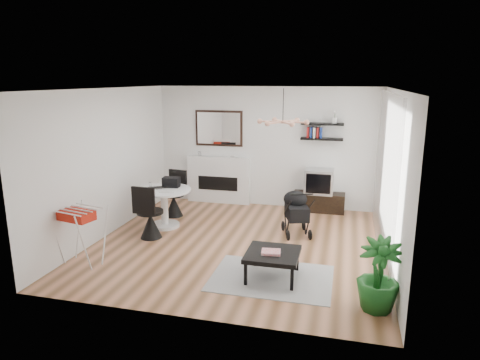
% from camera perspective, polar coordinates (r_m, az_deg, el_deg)
% --- Properties ---
extents(floor, '(5.00, 5.00, 0.00)m').
position_cam_1_polar(floor, '(7.70, -0.20, -8.47)').
color(floor, brown).
rests_on(floor, ground).
extents(ceiling, '(5.00, 5.00, 0.00)m').
position_cam_1_polar(ceiling, '(7.15, -0.22, 12.06)').
color(ceiling, white).
rests_on(ceiling, wall_back).
extents(wall_back, '(5.00, 0.00, 5.00)m').
position_cam_1_polar(wall_back, '(9.70, 3.47, 4.38)').
color(wall_back, white).
rests_on(wall_back, floor).
extents(wall_left, '(0.00, 5.00, 5.00)m').
position_cam_1_polar(wall_left, '(8.27, -17.24, 2.23)').
color(wall_left, white).
rests_on(wall_left, floor).
extents(wall_right, '(0.00, 5.00, 5.00)m').
position_cam_1_polar(wall_right, '(7.12, 19.68, 0.31)').
color(wall_right, white).
rests_on(wall_right, floor).
extents(sheer_curtain, '(0.04, 3.60, 2.60)m').
position_cam_1_polar(sheer_curtain, '(7.31, 18.76, 0.70)').
color(sheer_curtain, white).
rests_on(sheer_curtain, wall_right).
extents(fireplace, '(1.50, 0.17, 2.16)m').
position_cam_1_polar(fireplace, '(10.01, -2.86, 0.79)').
color(fireplace, white).
rests_on(fireplace, floor).
extents(shelf_lower, '(0.90, 0.25, 0.04)m').
position_cam_1_polar(shelf_lower, '(9.39, 10.85, 5.40)').
color(shelf_lower, black).
rests_on(shelf_lower, wall_back).
extents(shelf_upper, '(0.90, 0.25, 0.04)m').
position_cam_1_polar(shelf_upper, '(9.35, 10.93, 7.35)').
color(shelf_upper, black).
rests_on(shelf_upper, wall_back).
extents(pendant_lamp, '(0.90, 0.90, 0.10)m').
position_cam_1_polar(pendant_lamp, '(7.33, 5.73, 7.73)').
color(pendant_lamp, '#B4775E').
rests_on(pendant_lamp, ceiling).
extents(tv_console, '(1.11, 0.39, 0.42)m').
position_cam_1_polar(tv_console, '(9.60, 10.46, -2.90)').
color(tv_console, black).
rests_on(tv_console, floor).
extents(crt_tv, '(0.61, 0.53, 0.53)m').
position_cam_1_polar(crt_tv, '(9.48, 10.50, -0.14)').
color(crt_tv, '#B9B9BB').
rests_on(crt_tv, tv_console).
extents(dining_table, '(1.05, 1.05, 0.77)m').
position_cam_1_polar(dining_table, '(8.51, -10.06, -2.91)').
color(dining_table, white).
rests_on(dining_table, floor).
extents(laptop, '(0.42, 0.39, 0.03)m').
position_cam_1_polar(laptop, '(8.48, -10.86, -1.09)').
color(laptop, black).
rests_on(laptop, dining_table).
extents(black_bag, '(0.34, 0.22, 0.20)m').
position_cam_1_polar(black_bag, '(8.57, -9.15, -0.28)').
color(black_bag, black).
rests_on(black_bag, dining_table).
extents(newspaper, '(0.33, 0.27, 0.01)m').
position_cam_1_polar(newspaper, '(8.28, -9.51, -1.44)').
color(newspaper, silver).
rests_on(newspaper, dining_table).
extents(drinking_glass, '(0.05, 0.05, 0.09)m').
position_cam_1_polar(drinking_glass, '(8.68, -11.88, -0.59)').
color(drinking_glass, white).
rests_on(drinking_glass, dining_table).
extents(chair_far, '(0.47, 0.49, 0.97)m').
position_cam_1_polar(chair_far, '(9.22, -8.76, -2.90)').
color(chair_far, black).
rests_on(chair_far, floor).
extents(chair_near, '(0.48, 0.49, 1.02)m').
position_cam_1_polar(chair_near, '(8.02, -11.91, -5.41)').
color(chair_near, black).
rests_on(chair_near, floor).
extents(drying_rack, '(0.72, 0.69, 0.92)m').
position_cam_1_polar(drying_rack, '(7.17, -20.45, -6.88)').
color(drying_rack, white).
rests_on(drying_rack, floor).
extents(stroller, '(0.66, 0.82, 0.91)m').
position_cam_1_polar(stroller, '(8.11, 7.50, -4.51)').
color(stroller, black).
rests_on(stroller, floor).
extents(rug, '(1.76, 1.27, 0.01)m').
position_cam_1_polar(rug, '(6.47, 4.22, -12.89)').
color(rug, '#979797').
rests_on(rug, floor).
extents(coffee_table, '(0.77, 0.77, 0.39)m').
position_cam_1_polar(coffee_table, '(6.34, 4.38, -9.94)').
color(coffee_table, black).
rests_on(coffee_table, rug).
extents(magazines, '(0.30, 0.25, 0.04)m').
position_cam_1_polar(magazines, '(6.27, 4.16, -9.57)').
color(magazines, '#D53540').
rests_on(magazines, coffee_table).
extents(potted_plant, '(0.54, 0.54, 0.94)m').
position_cam_1_polar(potted_plant, '(5.74, 17.98, -11.95)').
color(potted_plant, '#195A1D').
rests_on(potted_plant, floor).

